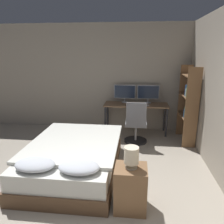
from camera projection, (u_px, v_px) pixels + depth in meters
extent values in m
cube|color=#9E9384|center=(114.00, 78.00, 5.66)|extent=(12.00, 0.06, 2.70)
cube|color=#9E9384|center=(223.00, 95.00, 3.40)|extent=(0.06, 12.00, 2.70)
cube|color=brown|center=(75.00, 165.00, 3.76)|extent=(1.43, 2.07, 0.22)
cube|color=silver|center=(74.00, 153.00, 3.70)|extent=(1.37, 2.01, 0.26)
cube|color=silver|center=(76.00, 142.00, 3.78)|extent=(1.47, 1.74, 0.05)
ellipsoid|color=silver|center=(35.00, 164.00, 2.93)|extent=(0.55, 0.38, 0.13)
ellipsoid|color=silver|center=(79.00, 167.00, 2.86)|extent=(0.55, 0.38, 0.13)
cube|color=brown|center=(131.00, 188.00, 2.82)|extent=(0.41, 0.38, 0.60)
cylinder|color=gray|center=(131.00, 167.00, 2.74)|extent=(0.15, 0.15, 0.01)
cylinder|color=gray|center=(131.00, 165.00, 2.73)|extent=(0.02, 0.02, 0.05)
cylinder|color=beige|center=(131.00, 155.00, 2.70)|extent=(0.18, 0.18, 0.21)
cube|color=#846042|center=(136.00, 105.00, 5.43)|extent=(1.58, 0.55, 0.03)
cylinder|color=#2D2D33|center=(105.00, 121.00, 5.39)|extent=(0.05, 0.05, 0.72)
cylinder|color=#2D2D33|center=(167.00, 123.00, 5.23)|extent=(0.05, 0.05, 0.72)
cylinder|color=#2D2D33|center=(108.00, 116.00, 5.83)|extent=(0.05, 0.05, 0.72)
cylinder|color=#2D2D33|center=(164.00, 117.00, 5.67)|extent=(0.05, 0.05, 0.72)
cylinder|color=#B7B7BC|center=(125.00, 102.00, 5.63)|extent=(0.16, 0.16, 0.01)
cylinder|color=#B7B7BC|center=(125.00, 100.00, 5.61)|extent=(0.03, 0.03, 0.09)
cube|color=#B7B7BC|center=(125.00, 92.00, 5.55)|extent=(0.55, 0.03, 0.35)
cube|color=#192338|center=(125.00, 92.00, 5.54)|extent=(0.52, 0.00, 0.32)
cylinder|color=#B7B7BC|center=(148.00, 103.00, 5.56)|extent=(0.16, 0.16, 0.01)
cylinder|color=#B7B7BC|center=(148.00, 101.00, 5.55)|extent=(0.03, 0.03, 0.09)
cube|color=#B7B7BC|center=(148.00, 92.00, 5.49)|extent=(0.55, 0.03, 0.35)
cube|color=#192338|center=(148.00, 92.00, 5.48)|extent=(0.52, 0.00, 0.32)
cube|color=#B7B7BC|center=(136.00, 105.00, 5.26)|extent=(0.39, 0.13, 0.02)
ellipsoid|color=#B7B7BC|center=(148.00, 105.00, 5.23)|extent=(0.07, 0.05, 0.04)
cylinder|color=black|center=(135.00, 141.00, 5.04)|extent=(0.52, 0.52, 0.04)
cylinder|color=gray|center=(136.00, 132.00, 4.99)|extent=(0.05, 0.05, 0.38)
cube|color=slate|center=(136.00, 123.00, 4.93)|extent=(0.47, 0.47, 0.07)
cube|color=slate|center=(136.00, 114.00, 4.65)|extent=(0.43, 0.05, 0.48)
cube|color=brown|center=(192.00, 109.00, 4.51)|extent=(0.28, 0.02, 1.71)
cube|color=brown|center=(184.00, 101.00, 5.27)|extent=(0.28, 0.02, 1.71)
cube|color=brown|center=(187.00, 116.00, 4.96)|extent=(0.28, 0.76, 0.02)
cube|color=brown|center=(189.00, 96.00, 4.84)|extent=(0.28, 0.76, 0.02)
cube|color=brown|center=(191.00, 75.00, 4.72)|extent=(0.28, 0.76, 0.02)
cube|color=orange|center=(191.00, 114.00, 4.59)|extent=(0.23, 0.04, 0.24)
cube|color=#337042|center=(190.00, 115.00, 4.64)|extent=(0.23, 0.02, 0.18)
cube|color=#28282D|center=(190.00, 113.00, 4.66)|extent=(0.23, 0.03, 0.26)
cube|color=#337042|center=(190.00, 113.00, 4.69)|extent=(0.23, 0.02, 0.25)
cube|color=#2D4784|center=(189.00, 114.00, 4.75)|extent=(0.23, 0.04, 0.18)
cube|color=#337042|center=(193.00, 93.00, 4.47)|extent=(0.23, 0.04, 0.23)
cube|color=#2D4784|center=(193.00, 92.00, 4.51)|extent=(0.23, 0.04, 0.26)
cube|color=#337042|center=(192.00, 92.00, 4.55)|extent=(0.23, 0.04, 0.25)
cube|color=#BCB29E|center=(191.00, 93.00, 4.61)|extent=(0.23, 0.04, 0.18)
cube|color=teal|center=(191.00, 93.00, 4.65)|extent=(0.23, 0.02, 0.17)
cube|color=#2D4784|center=(191.00, 91.00, 4.68)|extent=(0.23, 0.04, 0.25)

